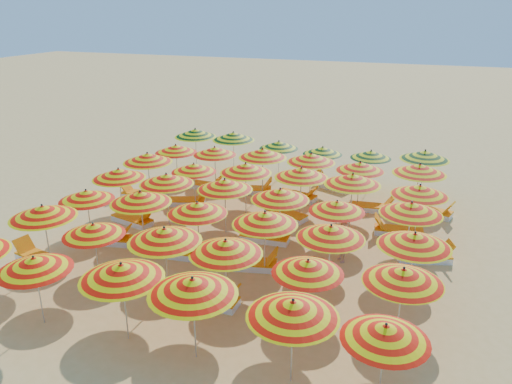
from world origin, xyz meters
TOP-DOWN VIEW (x-y plane):
  - ground at (0.00, 0.00)m, footprint 120.00×120.00m
  - umbrella_1 at (-3.32, -6.52)m, footprint 2.23×2.23m
  - umbrella_2 at (-0.88, -6.32)m, footprint 2.65×2.65m
  - umbrella_3 at (1.02, -6.37)m, footprint 2.41×2.41m
  - umbrella_4 at (3.33, -6.37)m, footprint 2.47×2.47m
  - umbrella_5 at (5.22, -6.28)m, footprint 2.25×2.25m
  - umbrella_6 at (-5.25, -4.05)m, footprint 2.16×2.16m
  - umbrella_7 at (-3.27, -4.24)m, footprint 1.99×1.99m
  - umbrella_8 at (-0.92, -4.24)m, footprint 2.43×2.43m
  - umbrella_9 at (0.88, -4.23)m, footprint 2.50×2.50m
  - umbrella_10 at (3.11, -4.25)m, footprint 2.19×2.19m
  - umbrella_11 at (5.37, -4.07)m, footprint 2.21×2.21m
  - umbrella_12 at (-5.17, -2.11)m, footprint 1.87×1.87m
  - umbrella_13 at (-3.11, -1.99)m, footprint 2.36×2.36m
  - umbrella_14 at (-1.07, -1.96)m, footprint 2.44×2.44m
  - umbrella_15 at (1.25, -2.13)m, footprint 2.28×2.28m
  - umbrella_16 at (3.27, -2.33)m, footprint 2.20×2.20m
  - umbrella_17 at (5.50, -2.12)m, footprint 2.56×2.56m
  - umbrella_18 at (-5.27, -0.08)m, footprint 2.50×2.50m
  - umbrella_19 at (-3.27, -0.02)m, footprint 2.11×2.11m
  - umbrella_20 at (-1.07, 0.21)m, footprint 2.46×2.46m
  - umbrella_21 at (1.06, -0.06)m, footprint 1.99×1.99m
  - umbrella_22 at (2.99, -0.09)m, footprint 2.05×2.05m
  - umbrella_23 at (5.27, 0.19)m, footprint 2.40×2.40m
  - umbrella_24 at (-5.30, 1.99)m, footprint 2.69×2.69m
  - umbrella_25 at (-3.20, 2.02)m, footprint 2.24×2.24m
  - umbrella_26 at (-1.01, 2.10)m, footprint 2.26×2.26m
  - umbrella_27 at (1.16, 2.27)m, footprint 2.12×2.12m
  - umbrella_28 at (3.10, 2.11)m, footprint 2.58×2.58m
  - umbrella_29 at (5.42, 2.05)m, footprint 2.28×2.28m
  - umbrella_30 at (-5.13, 4.07)m, footprint 2.48×2.48m
  - umbrella_31 at (-3.29, 4.23)m, footprint 2.17×2.17m
  - umbrella_32 at (-1.05, 4.19)m, footprint 2.44×2.44m
  - umbrella_33 at (1.01, 4.37)m, footprint 2.40×2.40m
  - umbrella_34 at (3.05, 4.19)m, footprint 2.06×2.06m
  - umbrella_35 at (5.29, 4.23)m, footprint 2.51×2.51m
  - umbrella_36 at (-5.35, 6.45)m, footprint 2.71×2.71m
  - umbrella_37 at (-3.36, 6.54)m, footprint 2.19×2.19m
  - umbrella_38 at (-1.06, 6.47)m, footprint 1.93×1.93m
  - umbrella_39 at (1.05, 6.34)m, footprint 2.28×2.28m
  - umbrella_40 at (3.17, 6.45)m, footprint 2.09×2.09m
  - umbrella_41 at (5.39, 6.29)m, footprint 2.21×2.21m
  - lounger_0 at (-5.85, -3.96)m, footprint 1.81×0.92m
  - lounger_1 at (0.38, -4.24)m, footprint 1.75×0.63m
  - lounger_2 at (-4.57, -2.02)m, footprint 1.81×0.89m
  - lounger_3 at (-1.67, -2.04)m, footprint 1.78×0.75m
  - lounger_4 at (0.74, -1.97)m, footprint 1.82×0.95m
  - lounger_5 at (-4.67, -0.29)m, footprint 1.82×0.96m
  - lounger_6 at (0.56, -0.00)m, footprint 1.76×0.67m
  - lounger_7 at (5.86, 0.42)m, footprint 1.83×1.12m
  - lounger_8 at (-5.89, 2.14)m, footprint 1.77×0.71m
  - lounger_9 at (-3.71, 2.11)m, footprint 1.83×1.14m
  - lounger_10 at (0.57, 2.24)m, footprint 1.83×1.13m
  - lounger_11 at (4.82, 2.15)m, footprint 1.79×0.80m
  - lounger_12 at (-3.79, 4.14)m, footprint 1.76×0.67m
  - lounger_13 at (-1.56, 4.35)m, footprint 1.83×1.07m
  - lounger_14 at (0.50, 4.30)m, footprint 1.82×0.98m
  - lounger_15 at (3.65, 4.09)m, footprint 1.79×0.78m
  - lounger_16 at (5.89, 4.44)m, footprint 1.83×1.04m
  - lounger_17 at (1.55, 6.15)m, footprint 1.82×1.23m
  - beachgoer_a at (3.32, -0.53)m, footprint 0.57×0.60m

SIDE VIEW (x-z plane):
  - ground at x=0.00m, z-range 0.00..0.00m
  - lounger_0 at x=-5.85m, z-range -0.19..0.50m
  - lounger_1 at x=0.38m, z-range -0.19..0.50m
  - lounger_2 at x=-4.57m, z-range -0.19..0.50m
  - lounger_3 at x=-1.67m, z-range -0.19..0.50m
  - lounger_4 at x=0.74m, z-range -0.19..0.50m
  - lounger_5 at x=-4.67m, z-range -0.19..0.50m
  - lounger_6 at x=0.56m, z-range -0.19..0.50m
  - lounger_7 at x=5.86m, z-range -0.19..0.50m
  - lounger_8 at x=-5.89m, z-range -0.19..0.50m
  - lounger_9 at x=-3.71m, z-range -0.19..0.50m
  - lounger_10 at x=0.57m, z-range -0.19..0.50m
  - lounger_11 at x=4.82m, z-range -0.19..0.50m
  - lounger_12 at x=-3.79m, z-range -0.19..0.50m
  - lounger_13 at x=-1.56m, z-range -0.19..0.50m
  - lounger_14 at x=0.50m, z-range -0.19..0.50m
  - lounger_15 at x=3.65m, z-range -0.19..0.50m
  - lounger_16 at x=5.89m, z-range -0.19..0.50m
  - lounger_17 at x=1.55m, z-range -0.19..0.50m
  - beachgoer_a at x=3.32m, z-range 0.00..1.38m
  - umbrella_39 at x=1.05m, z-range 0.72..2.60m
  - umbrella_40 at x=3.17m, z-range 0.72..2.60m
  - umbrella_5 at x=5.22m, z-range 0.73..2.64m
  - umbrella_25 at x=-3.20m, z-range 0.73..2.64m
  - umbrella_7 at x=-3.27m, z-range 0.73..2.64m
  - umbrella_38 at x=-1.06m, z-range 0.73..2.65m
  - umbrella_10 at x=3.11m, z-range 0.73..2.66m
  - umbrella_22 at x=2.99m, z-range 0.73..2.67m
  - umbrella_1 at x=-3.32m, z-range 0.75..2.71m
  - umbrella_12 at x=-5.17m, z-range 0.75..2.72m
  - umbrella_30 at x=-5.13m, z-range 0.75..2.74m
  - umbrella_31 at x=-3.29m, z-range 0.77..2.78m
  - umbrella_34 at x=3.05m, z-range 0.77..2.78m
  - umbrella_14 at x=-1.07m, z-range 0.77..2.80m
  - umbrella_11 at x=5.37m, z-range 0.78..2.82m
  - umbrella_29 at x=5.42m, z-range 0.78..2.85m
  - umbrella_16 at x=3.27m, z-range 0.79..2.86m
  - umbrella_23 at x=5.27m, z-range 0.80..2.89m
  - umbrella_9 at x=0.88m, z-range 0.80..2.89m
  - umbrella_20 at x=-1.07m, z-range 0.80..2.89m
  - umbrella_21 at x=1.06m, z-range 0.80..2.90m
  - umbrella_4 at x=3.33m, z-range 0.80..2.91m
  - umbrella_15 at x=1.25m, z-range 0.80..2.91m
  - umbrella_18 at x=-5.27m, z-range 0.80..2.91m
  - umbrella_17 at x=5.50m, z-range 0.80..2.91m
  - umbrella_19 at x=-3.27m, z-range 0.80..2.92m
  - umbrella_33 at x=1.01m, z-range 0.81..2.93m
  - umbrella_26 at x=-1.01m, z-range 0.81..2.95m
  - umbrella_6 at x=-5.25m, z-range 0.81..2.95m
  - umbrella_13 at x=-3.11m, z-range 0.81..2.96m
  - umbrella_2 at x=-0.88m, z-range 0.82..2.96m
  - umbrella_24 at x=-5.30m, z-range 0.82..2.97m
  - umbrella_37 at x=-3.36m, z-range 0.82..2.97m
  - umbrella_27 at x=1.16m, z-range 0.82..2.98m
  - umbrella_41 at x=5.39m, z-range 0.82..2.98m
  - umbrella_36 at x=-5.35m, z-range 0.82..2.99m
  - umbrella_35 at x=5.29m, z-range 0.82..2.99m
  - umbrella_8 at x=-0.92m, z-range 0.82..2.99m
  - umbrella_3 at x=1.02m, z-range 0.83..3.00m
  - umbrella_32 at x=-1.05m, z-range 0.83..3.00m
  - umbrella_28 at x=3.10m, z-range 0.83..3.00m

